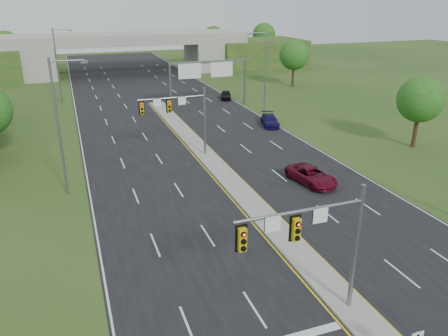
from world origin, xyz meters
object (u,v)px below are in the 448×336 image
car_far_a (311,175)px  car_far_b (270,120)px  signal_mast_far (182,112)px  car_far_c (226,95)px  overpass (127,56)px  sign_gantry (208,71)px  signal_mast_near (318,237)px

car_far_a → car_far_b: car_far_a is taller
signal_mast_far → car_far_c: bearing=61.2°
overpass → car_far_c: bearing=-70.4°
signal_mast_far → car_far_c: (13.26, 24.12, -4.05)m
car_far_a → signal_mast_far: bearing=121.8°
sign_gantry → overpass: 35.75m
signal_mast_far → car_far_b: size_ratio=1.52×
signal_mast_near → overpass: (2.26, 80.07, -1.17)m
sign_gantry → car_far_a: 30.24m
car_far_a → sign_gantry: bearing=79.9°
sign_gantry → car_far_c: sign_gantry is taller
sign_gantry → car_far_b: 13.61m
overpass → car_far_a: bearing=-84.3°
overpass → signal_mast_near: bearing=-91.6°
car_far_b → car_far_c: 16.20m
car_far_a → car_far_c: bearing=72.7°
car_far_a → car_far_b: bearing=66.1°
signal_mast_near → car_far_a: signal_mast_near is taller
signal_mast_near → overpass: overpass is taller
signal_mast_far → car_far_c: size_ratio=1.82×
signal_mast_near → overpass: size_ratio=0.09×
overpass → car_far_b: (11.00, -47.15, -2.87)m
signal_mast_far → car_far_a: 13.83m
signal_mast_near → car_far_b: bearing=68.1°
sign_gantry → car_far_b: sign_gantry is taller
signal_mast_far → car_far_c: signal_mast_far is taller
overpass → car_far_b: overpass is taller
signal_mast_near → signal_mast_far: bearing=90.0°
signal_mast_near → car_far_c: signal_mast_near is taller
sign_gantry → overpass: overpass is taller
sign_gantry → overpass: size_ratio=0.14×
car_far_c → sign_gantry: bearing=-117.5°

